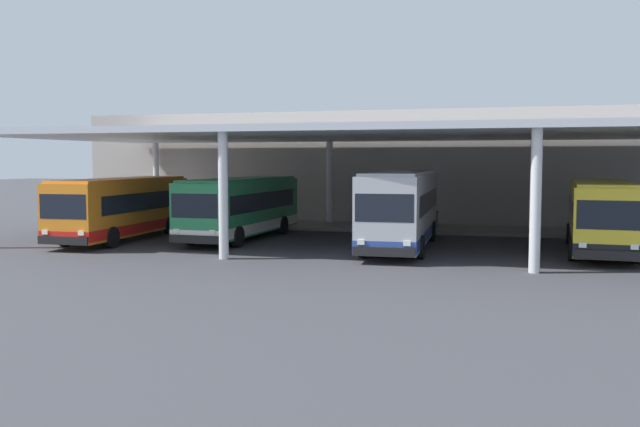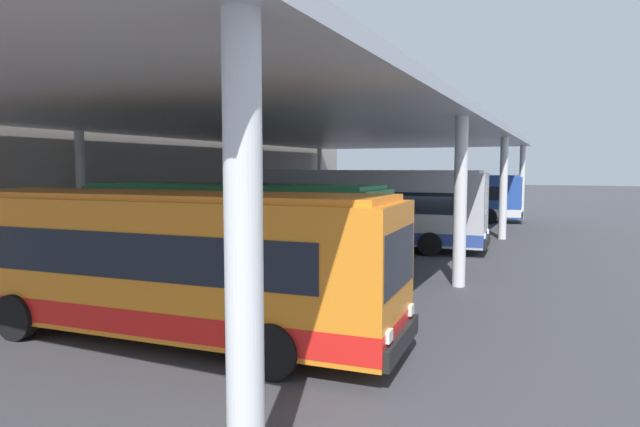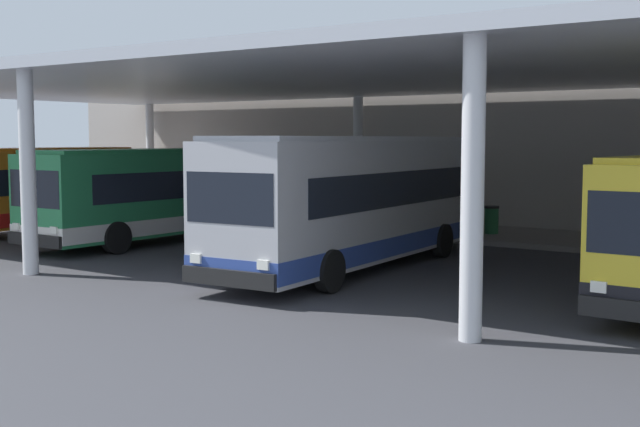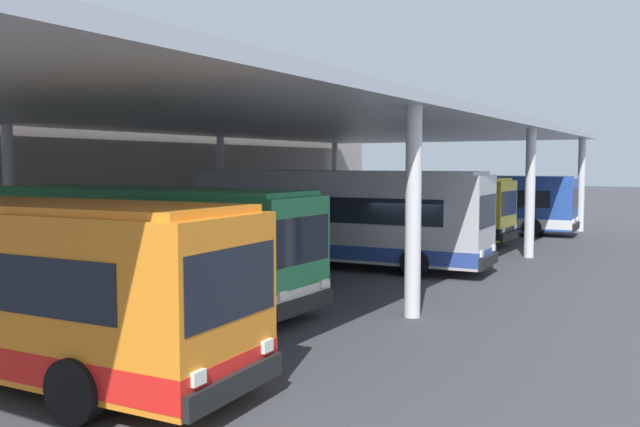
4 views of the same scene
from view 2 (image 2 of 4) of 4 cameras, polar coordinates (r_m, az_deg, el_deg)
The scene contains 11 objects.
ground_plane at distance 24.12m, azimuth 11.01°, elevation -4.06°, with size 200.00×200.00×0.00m, color #3D3D42.
platform_kerb at distance 29.13m, azimuth -12.11°, elevation -2.37°, with size 42.00×4.50×0.18m, color gray.
station_building_facade at distance 30.95m, azimuth -17.08°, elevation 4.49°, with size 48.00×1.60×7.23m, color #ADA399.
canopy_shelter at distance 25.72m, azimuth -0.93°, elevation 8.45°, with size 40.00×17.00×5.55m.
bus_nearest_bay at distance 12.23m, azimuth -16.27°, elevation -4.96°, with size 3.16×10.66×3.17m.
bus_second_bay at distance 18.01m, azimuth -9.52°, elevation -1.73°, with size 2.82×10.56×3.17m.
bus_middle_bay at distance 25.07m, azimuth 4.11°, elevation 0.59°, with size 3.18×11.46×3.57m.
bus_far_bay at distance 33.70m, azimuth 7.62°, elevation 1.33°, with size 2.98×10.61×3.17m.
bus_departing at distance 39.01m, azimuth 12.68°, elevation 1.73°, with size 3.13×10.65×3.17m.
bench_waiting at distance 27.40m, azimuth -14.94°, elevation -1.67°, with size 1.80×0.45×0.92m.
trash_bin at distance 29.42m, azimuth -10.80°, elevation -1.13°, with size 0.52×0.52×0.98m.
Camera 2 is at (-23.20, -5.49, 3.70)m, focal length 30.62 mm.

